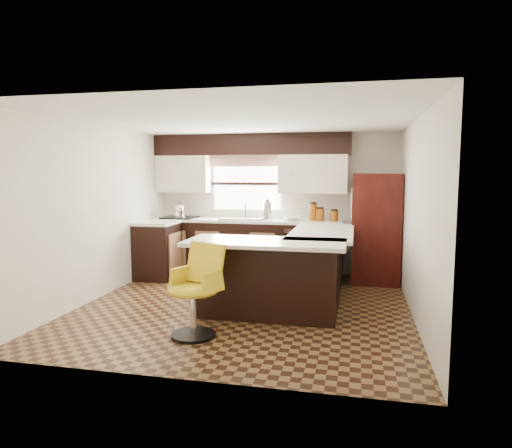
% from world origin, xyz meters
% --- Properties ---
extents(floor, '(4.40, 4.40, 0.00)m').
position_xyz_m(floor, '(0.00, 0.00, 0.00)').
color(floor, '#49301A').
rests_on(floor, ground).
extents(ceiling, '(4.40, 4.40, 0.00)m').
position_xyz_m(ceiling, '(0.00, 0.00, 2.40)').
color(ceiling, silver).
rests_on(ceiling, wall_back).
extents(wall_back, '(4.40, 0.00, 4.40)m').
position_xyz_m(wall_back, '(0.00, 2.20, 1.20)').
color(wall_back, beige).
rests_on(wall_back, floor).
extents(wall_front, '(4.40, 0.00, 4.40)m').
position_xyz_m(wall_front, '(0.00, -2.20, 1.20)').
color(wall_front, beige).
rests_on(wall_front, floor).
extents(wall_left, '(0.00, 4.40, 4.40)m').
position_xyz_m(wall_left, '(-2.10, 0.00, 1.20)').
color(wall_left, beige).
rests_on(wall_left, floor).
extents(wall_right, '(0.00, 4.40, 4.40)m').
position_xyz_m(wall_right, '(2.10, 0.00, 1.20)').
color(wall_right, beige).
rests_on(wall_right, floor).
extents(base_cab_back, '(3.30, 0.60, 0.90)m').
position_xyz_m(base_cab_back, '(-0.45, 1.90, 0.45)').
color(base_cab_back, black).
rests_on(base_cab_back, floor).
extents(base_cab_left, '(0.60, 0.70, 0.90)m').
position_xyz_m(base_cab_left, '(-1.80, 1.25, 0.45)').
color(base_cab_left, black).
rests_on(base_cab_left, floor).
extents(counter_back, '(3.30, 0.60, 0.04)m').
position_xyz_m(counter_back, '(-0.45, 1.90, 0.92)').
color(counter_back, silver).
rests_on(counter_back, base_cab_back).
extents(counter_left, '(0.60, 0.70, 0.04)m').
position_xyz_m(counter_left, '(-1.80, 1.25, 0.92)').
color(counter_left, silver).
rests_on(counter_left, base_cab_left).
extents(soffit, '(3.40, 0.35, 0.36)m').
position_xyz_m(soffit, '(-0.40, 2.03, 2.22)').
color(soffit, black).
rests_on(soffit, wall_back).
extents(upper_cab_left, '(0.94, 0.35, 0.64)m').
position_xyz_m(upper_cab_left, '(-1.62, 2.03, 1.72)').
color(upper_cab_left, beige).
rests_on(upper_cab_left, wall_back).
extents(upper_cab_right, '(1.14, 0.35, 0.64)m').
position_xyz_m(upper_cab_right, '(0.68, 2.03, 1.72)').
color(upper_cab_right, beige).
rests_on(upper_cab_right, wall_back).
extents(window_pane, '(1.20, 0.02, 0.90)m').
position_xyz_m(window_pane, '(-0.50, 2.18, 1.55)').
color(window_pane, white).
rests_on(window_pane, wall_back).
extents(valance, '(1.30, 0.06, 0.18)m').
position_xyz_m(valance, '(-0.50, 2.14, 1.94)').
color(valance, '#D19B93').
rests_on(valance, wall_back).
extents(sink, '(0.75, 0.45, 0.03)m').
position_xyz_m(sink, '(-0.50, 1.88, 0.96)').
color(sink, '#B2B2B7').
rests_on(sink, counter_back).
extents(dishwasher, '(0.58, 0.03, 0.78)m').
position_xyz_m(dishwasher, '(0.55, 1.61, 0.43)').
color(dishwasher, black).
rests_on(dishwasher, floor).
extents(cooktop, '(0.58, 0.50, 0.02)m').
position_xyz_m(cooktop, '(-1.65, 1.88, 0.96)').
color(cooktop, black).
rests_on(cooktop, counter_back).
extents(peninsula_long, '(0.60, 1.95, 0.90)m').
position_xyz_m(peninsula_long, '(0.90, 0.62, 0.45)').
color(peninsula_long, black).
rests_on(peninsula_long, floor).
extents(peninsula_return, '(1.65, 0.60, 0.90)m').
position_xyz_m(peninsula_return, '(0.38, -0.35, 0.45)').
color(peninsula_return, black).
rests_on(peninsula_return, floor).
extents(counter_pen_long, '(0.84, 1.95, 0.04)m').
position_xyz_m(counter_pen_long, '(0.95, 0.62, 0.92)').
color(counter_pen_long, silver).
rests_on(counter_pen_long, peninsula_long).
extents(counter_pen_return, '(1.89, 0.84, 0.04)m').
position_xyz_m(counter_pen_return, '(0.35, -0.44, 0.92)').
color(counter_pen_return, silver).
rests_on(counter_pen_return, peninsula_return).
extents(refrigerator, '(0.74, 0.71, 1.73)m').
position_xyz_m(refrigerator, '(1.71, 1.74, 0.87)').
color(refrigerator, '#330B08').
rests_on(refrigerator, floor).
extents(bar_chair, '(0.69, 0.69, 0.99)m').
position_xyz_m(bar_chair, '(-0.27, -1.21, 0.49)').
color(bar_chair, gold).
rests_on(bar_chair, floor).
extents(kettle, '(0.19, 0.19, 0.25)m').
position_xyz_m(kettle, '(-1.65, 1.88, 1.10)').
color(kettle, silver).
rests_on(kettle, cooktop).
extents(percolator, '(0.15, 0.15, 0.31)m').
position_xyz_m(percolator, '(-0.07, 1.90, 1.10)').
color(percolator, silver).
rests_on(percolator, counter_back).
extents(mixing_bowl, '(0.37, 0.37, 0.07)m').
position_xyz_m(mixing_bowl, '(0.34, 1.90, 0.98)').
color(mixing_bowl, white).
rests_on(mixing_bowl, counter_back).
extents(canister_large, '(0.13, 0.13, 0.28)m').
position_xyz_m(canister_large, '(0.69, 1.92, 1.09)').
color(canister_large, brown).
rests_on(canister_large, counter_back).
extents(canister_med, '(0.14, 0.14, 0.20)m').
position_xyz_m(canister_med, '(0.81, 1.92, 1.05)').
color(canister_med, brown).
rests_on(canister_med, counter_back).
extents(canister_small, '(0.14, 0.14, 0.17)m').
position_xyz_m(canister_small, '(1.04, 1.92, 1.03)').
color(canister_small, brown).
rests_on(canister_small, counter_back).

